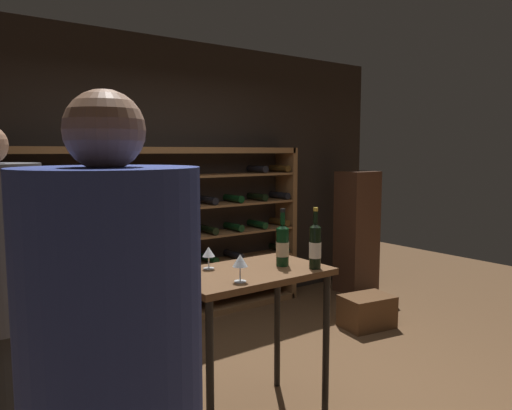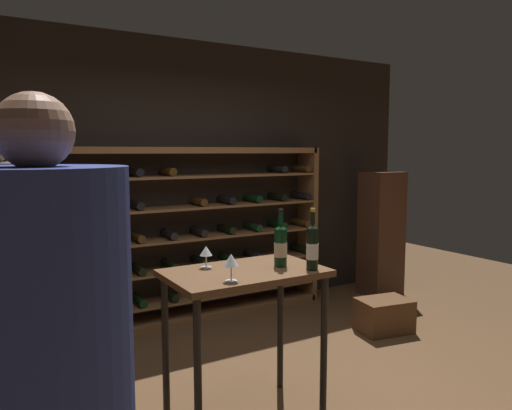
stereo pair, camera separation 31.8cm
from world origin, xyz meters
name	(u,v)px [view 2 (the right image)]	position (x,y,z in m)	size (l,w,h in m)	color
ground_plane	(296,408)	(0.00, 0.00, 0.00)	(10.38, 10.38, 0.00)	brown
back_wall	(172,180)	(0.00, 2.19, 1.40)	(5.97, 0.10, 2.80)	black
wine_rack	(184,236)	(0.03, 1.98, 0.85)	(3.11, 0.32, 1.73)	brown
tasting_table	(245,291)	(-0.36, 0.05, 0.83)	(0.96, 0.59, 0.97)	brown
person_bystander_red_print	(48,402)	(-1.64, -1.13, 1.02)	(0.46, 0.46, 1.85)	black
wine_crate	(384,315)	(1.52, 0.70, 0.15)	(0.48, 0.34, 0.31)	brown
display_cabinet	(381,233)	(2.38, 1.62, 0.73)	(0.44, 0.36, 1.46)	#4C2D1E
wine_bottle_green_slim	(312,247)	(0.00, -0.16, 1.11)	(0.07, 0.07, 0.38)	black
wine_bottle_red_label	(281,245)	(-0.12, 0.02, 1.10)	(0.08, 0.08, 0.37)	black
wine_glass_stemmed_left	(231,261)	(-0.55, -0.14, 1.08)	(0.09, 0.09, 0.16)	silver
wine_glass_stemmed_right	(206,252)	(-0.54, 0.23, 1.07)	(0.08, 0.08, 0.14)	silver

